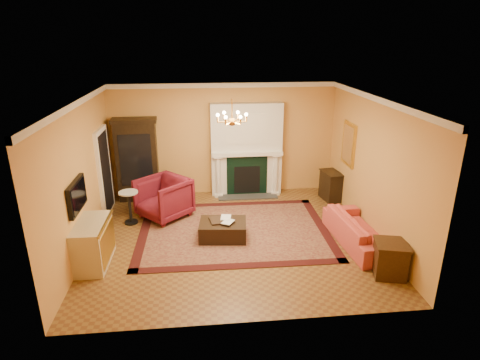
{
  "coord_description": "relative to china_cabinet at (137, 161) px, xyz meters",
  "views": [
    {
      "loc": [
        -0.65,
        -7.75,
        4.16
      ],
      "look_at": [
        0.19,
        0.3,
        1.22
      ],
      "focal_mm": 30.0,
      "sensor_mm": 36.0,
      "label": 1
    }
  ],
  "objects": [
    {
      "name": "end_table",
      "position": [
        5.01,
        -4.21,
        -0.73
      ],
      "size": [
        0.65,
        0.65,
        0.62
      ],
      "primitive_type": "cube",
      "rotation": [
        0.0,
        0.0,
        -0.24
      ],
      "color": "#37220F",
      "rests_on": "floor"
    },
    {
      "name": "ottoman_tray",
      "position": [
        2.05,
        -2.42,
        -0.64
      ],
      "size": [
        0.56,
        0.47,
        0.03
      ],
      "primitive_type": "cube",
      "rotation": [
        0.0,
        0.0,
        0.16
      ],
      "color": "black",
      "rests_on": "leather_ottoman"
    },
    {
      "name": "book_a",
      "position": [
        2.04,
        -2.36,
        -0.47
      ],
      "size": [
        0.22,
        0.06,
        0.29
      ],
      "primitive_type": "imported",
      "rotation": [
        0.0,
        0.0,
        -0.14
      ],
      "color": "gray",
      "rests_on": "ottoman_tray"
    },
    {
      "name": "wall_back",
      "position": [
        2.29,
        0.27,
        0.46
      ],
      "size": [
        6.0,
        0.02,
        3.0
      ],
      "primitive_type": "cube",
      "color": "#CA9448",
      "rests_on": "floor"
    },
    {
      "name": "ceiling",
      "position": [
        2.29,
        -2.49,
        1.97
      ],
      "size": [
        6.0,
        5.5,
        0.02
      ],
      "primitive_type": "cube",
      "color": "white",
      "rests_on": "wall_back"
    },
    {
      "name": "floor",
      "position": [
        2.29,
        -2.49,
        -1.05
      ],
      "size": [
        6.0,
        5.5,
        0.02
      ],
      "primitive_type": "cube",
      "color": "brown",
      "rests_on": "ground"
    },
    {
      "name": "coral_sofa",
      "position": [
        4.9,
        -3.01,
        -0.63
      ],
      "size": [
        0.75,
        2.11,
        0.81
      ],
      "primitive_type": "imported",
      "rotation": [
        0.0,
        0.0,
        1.64
      ],
      "color": "#CD4A41",
      "rests_on": "floor"
    },
    {
      "name": "tv_panel",
      "position": [
        -0.66,
        -3.09,
        0.31
      ],
      "size": [
        0.09,
        0.95,
        0.58
      ],
      "color": "black",
      "rests_on": "wall_left"
    },
    {
      "name": "gilt_mirror",
      "position": [
        5.25,
        -1.09,
        0.61
      ],
      "size": [
        0.06,
        0.76,
        1.05
      ],
      "color": "gold",
      "rests_on": "wall_right"
    },
    {
      "name": "wall_right",
      "position": [
        5.3,
        -2.49,
        0.46
      ],
      "size": [
        0.02,
        5.5,
        3.0
      ],
      "primitive_type": "cube",
      "color": "#CA9448",
      "rests_on": "floor"
    },
    {
      "name": "fireplace",
      "position": [
        2.89,
        0.08,
        0.15
      ],
      "size": [
        1.9,
        0.7,
        2.5
      ],
      "color": "silver",
      "rests_on": "wall_back"
    },
    {
      "name": "commode",
      "position": [
        -0.44,
        -3.24,
        -0.61
      ],
      "size": [
        0.56,
        1.15,
        0.86
      ],
      "primitive_type": "cube",
      "rotation": [
        0.0,
        0.0,
        -0.01
      ],
      "color": "#C0B58C",
      "rests_on": "floor"
    },
    {
      "name": "book_b",
      "position": [
        2.09,
        -2.54,
        -0.48
      ],
      "size": [
        0.19,
        0.12,
        0.28
      ],
      "primitive_type": "imported",
      "rotation": [
        0.0,
        0.0,
        -0.54
      ],
      "color": "gray",
      "rests_on": "ottoman_tray"
    },
    {
      "name": "console_table",
      "position": [
        5.07,
        -0.6,
        -0.67
      ],
      "size": [
        0.47,
        0.71,
        0.74
      ],
      "primitive_type": "cube",
      "rotation": [
        0.0,
        0.0,
        0.14
      ],
      "color": "black",
      "rests_on": "floor"
    },
    {
      "name": "topiary_right",
      "position": [
        3.56,
        0.04,
        0.44
      ],
      "size": [
        0.17,
        0.17,
        0.45
      ],
      "color": "gray",
      "rests_on": "fireplace"
    },
    {
      "name": "leather_ottoman",
      "position": [
        2.07,
        -2.49,
        -0.84
      ],
      "size": [
        1.06,
        0.82,
        0.37
      ],
      "primitive_type": "cube",
      "rotation": [
        0.0,
        0.0,
        -0.11
      ],
      "color": "black",
      "rests_on": "oriental_rug"
    },
    {
      "name": "pedestal_table",
      "position": [
        -0.03,
        -1.53,
        -0.58
      ],
      "size": [
        0.44,
        0.44,
        0.79
      ],
      "color": "black",
      "rests_on": "floor"
    },
    {
      "name": "crown_molding",
      "position": [
        2.29,
        -1.53,
        1.9
      ],
      "size": [
        6.0,
        5.5,
        0.12
      ],
      "color": "silver",
      "rests_on": "ceiling"
    },
    {
      "name": "china_cabinet",
      "position": [
        0.0,
        0.0,
        0.0
      ],
      "size": [
        1.06,
        0.52,
        2.08
      ],
      "primitive_type": "cube",
      "rotation": [
        0.0,
        0.0,
        0.04
      ],
      "color": "black",
      "rests_on": "floor"
    },
    {
      "name": "doorway",
      "position": [
        -0.67,
        -0.79,
        0.01
      ],
      "size": [
        0.08,
        1.05,
        2.1
      ],
      "color": "white",
      "rests_on": "wall_left"
    },
    {
      "name": "wall_front",
      "position": [
        2.29,
        -5.25,
        0.46
      ],
      "size": [
        6.0,
        0.02,
        3.0
      ],
      "primitive_type": "cube",
      "color": "#CA9448",
      "rests_on": "floor"
    },
    {
      "name": "chandelier",
      "position": [
        2.29,
        -2.49,
        1.57
      ],
      "size": [
        0.63,
        0.55,
        0.53
      ],
      "color": "#BA7E33",
      "rests_on": "ceiling"
    },
    {
      "name": "wingback_armchair",
      "position": [
        0.74,
        -1.26,
        -0.5
      ],
      "size": [
        1.43,
        1.44,
        1.08
      ],
      "primitive_type": "imported",
      "rotation": [
        0.0,
        0.0,
        -0.82
      ],
      "color": "maroon",
      "rests_on": "floor"
    },
    {
      "name": "wall_left",
      "position": [
        -0.72,
        -2.49,
        0.46
      ],
      "size": [
        0.02,
        5.5,
        3.0
      ],
      "primitive_type": "cube",
      "color": "#CA9448",
      "rests_on": "floor"
    },
    {
      "name": "oriental_rug",
      "position": [
        2.34,
        -2.18,
        -1.03
      ],
      "size": [
        4.26,
        3.21,
        0.02
      ],
      "primitive_type": "cube",
      "rotation": [
        0.0,
        0.0,
        -0.01
      ],
      "color": "#410E13",
      "rests_on": "floor"
    },
    {
      "name": "topiary_left",
      "position": [
        2.15,
        0.04,
        0.42
      ],
      "size": [
        0.15,
        0.15,
        0.42
      ],
      "color": "gray",
      "rests_on": "fireplace"
    }
  ]
}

